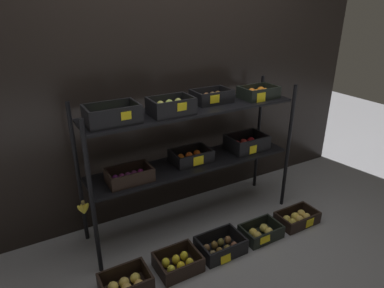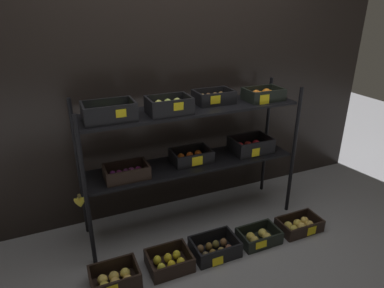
# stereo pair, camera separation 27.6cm
# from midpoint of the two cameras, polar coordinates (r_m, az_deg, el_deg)

# --- Properties ---
(ground_plane) EXTENTS (10.00, 10.00, 0.00)m
(ground_plane) POSITION_cam_midpoint_polar(r_m,az_deg,el_deg) (3.12, 2.59, -12.72)
(ground_plane) COLOR gray
(storefront_wall) EXTENTS (4.17, 0.12, 2.42)m
(storefront_wall) POSITION_cam_midpoint_polar(r_m,az_deg,el_deg) (2.97, -0.47, 11.05)
(storefront_wall) COLOR black
(storefront_wall) RESTS_ON ground_plane
(display_rack) EXTENTS (1.88, 0.45, 1.18)m
(display_rack) POSITION_cam_midpoint_polar(r_m,az_deg,el_deg) (2.71, 2.88, 1.65)
(display_rack) COLOR black
(display_rack) RESTS_ON ground_plane
(crate_ground_apple_gold) EXTENTS (0.33, 0.24, 0.13)m
(crate_ground_apple_gold) POSITION_cam_midpoint_polar(r_m,az_deg,el_deg) (2.54, -9.69, -21.74)
(crate_ground_apple_gold) COLOR black
(crate_ground_apple_gold) RESTS_ON ground_plane
(crate_ground_lemon) EXTENTS (0.32, 0.26, 0.12)m
(crate_ground_lemon) POSITION_cam_midpoint_polar(r_m,az_deg,el_deg) (2.63, -0.70, -19.39)
(crate_ground_lemon) COLOR black
(crate_ground_lemon) RESTS_ON ground_plane
(crate_ground_kiwi) EXTENTS (0.35, 0.26, 0.13)m
(crate_ground_kiwi) POSITION_cam_midpoint_polar(r_m,az_deg,el_deg) (2.76, 6.85, -17.24)
(crate_ground_kiwi) COLOR black
(crate_ground_kiwi) RESTS_ON ground_plane
(crate_ground_right_apple_gold) EXTENTS (0.33, 0.23, 0.11)m
(crate_ground_right_apple_gold) POSITION_cam_midpoint_polar(r_m,az_deg,el_deg) (2.94, 13.96, -15.10)
(crate_ground_right_apple_gold) COLOR black
(crate_ground_right_apple_gold) RESTS_ON ground_plane
(crate_ground_rightmost_apple_gold) EXTENTS (0.37, 0.23, 0.11)m
(crate_ground_rightmost_apple_gold) POSITION_cam_midpoint_polar(r_m,az_deg,el_deg) (3.16, 20.13, -12.88)
(crate_ground_rightmost_apple_gold) COLOR black
(crate_ground_rightmost_apple_gold) RESTS_ON ground_plane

